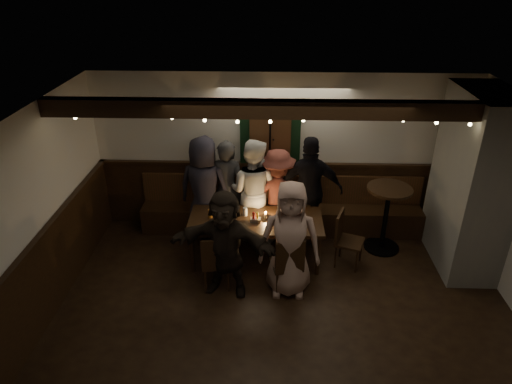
{
  "coord_description": "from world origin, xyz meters",
  "views": [
    {
      "loc": [
        -0.19,
        -4.34,
        4.12
      ],
      "look_at": [
        -0.39,
        1.6,
        1.05
      ],
      "focal_mm": 32.0,
      "sensor_mm": 36.0,
      "label": 1
    }
  ],
  "objects_px": {
    "person_a": "(204,189)",
    "dining_table": "(255,223)",
    "chair_near_right": "(288,262)",
    "high_top": "(387,211)",
    "person_b": "(227,189)",
    "person_c": "(253,190)",
    "chair_end": "(345,236)",
    "chair_near_left": "(216,260)",
    "person_f": "(225,244)",
    "person_d": "(277,195)",
    "person_e": "(310,190)",
    "person_g": "(290,240)"
  },
  "relations": [
    {
      "from": "dining_table",
      "to": "person_c",
      "type": "bearing_deg",
      "value": 95.43
    },
    {
      "from": "chair_near_right",
      "to": "chair_end",
      "type": "bearing_deg",
      "value": 39.48
    },
    {
      "from": "chair_end",
      "to": "high_top",
      "type": "distance_m",
      "value": 0.82
    },
    {
      "from": "chair_near_left",
      "to": "chair_end",
      "type": "distance_m",
      "value": 1.94
    },
    {
      "from": "person_d",
      "to": "person_f",
      "type": "xyz_separation_m",
      "value": [
        -0.69,
        -1.41,
        -0.0
      ]
    },
    {
      "from": "person_b",
      "to": "person_d",
      "type": "height_order",
      "value": "person_b"
    },
    {
      "from": "chair_end",
      "to": "person_d",
      "type": "xyz_separation_m",
      "value": [
        -0.99,
        0.72,
        0.29
      ]
    },
    {
      "from": "person_c",
      "to": "chair_near_right",
      "type": "bearing_deg",
      "value": 127.31
    },
    {
      "from": "chair_end",
      "to": "high_top",
      "type": "bearing_deg",
      "value": 32.09
    },
    {
      "from": "chair_near_right",
      "to": "person_g",
      "type": "height_order",
      "value": "person_g"
    },
    {
      "from": "dining_table",
      "to": "chair_end",
      "type": "relative_size",
      "value": 2.31
    },
    {
      "from": "high_top",
      "to": "person_b",
      "type": "distance_m",
      "value": 2.5
    },
    {
      "from": "high_top",
      "to": "person_c",
      "type": "relative_size",
      "value": 0.63
    },
    {
      "from": "chair_near_left",
      "to": "person_f",
      "type": "xyz_separation_m",
      "value": [
        0.13,
        -0.02,
        0.28
      ]
    },
    {
      "from": "high_top",
      "to": "person_g",
      "type": "relative_size",
      "value": 0.65
    },
    {
      "from": "dining_table",
      "to": "person_a",
      "type": "xyz_separation_m",
      "value": [
        -0.83,
        0.66,
        0.22
      ]
    },
    {
      "from": "person_d",
      "to": "person_g",
      "type": "relative_size",
      "value": 0.92
    },
    {
      "from": "chair_end",
      "to": "person_a",
      "type": "xyz_separation_m",
      "value": [
        -2.15,
        0.71,
        0.38
      ]
    },
    {
      "from": "person_e",
      "to": "person_f",
      "type": "relative_size",
      "value": 1.15
    },
    {
      "from": "person_b",
      "to": "person_e",
      "type": "height_order",
      "value": "person_e"
    },
    {
      "from": "dining_table",
      "to": "chair_near_right",
      "type": "xyz_separation_m",
      "value": [
        0.46,
        -0.75,
        -0.15
      ]
    },
    {
      "from": "dining_table",
      "to": "person_d",
      "type": "xyz_separation_m",
      "value": [
        0.32,
        0.67,
        0.12
      ]
    },
    {
      "from": "chair_end",
      "to": "person_c",
      "type": "xyz_separation_m",
      "value": [
        -1.37,
        0.69,
        0.37
      ]
    },
    {
      "from": "person_f",
      "to": "person_c",
      "type": "bearing_deg",
      "value": 88.33
    },
    {
      "from": "person_f",
      "to": "chair_near_left",
      "type": "bearing_deg",
      "value": -178.82
    },
    {
      "from": "chair_end",
      "to": "person_a",
      "type": "relative_size",
      "value": 0.49
    },
    {
      "from": "chair_near_right",
      "to": "person_c",
      "type": "relative_size",
      "value": 0.52
    },
    {
      "from": "chair_near_left",
      "to": "person_e",
      "type": "distance_m",
      "value": 1.93
    },
    {
      "from": "dining_table",
      "to": "person_c",
      "type": "distance_m",
      "value": 0.68
    },
    {
      "from": "chair_end",
      "to": "person_g",
      "type": "relative_size",
      "value": 0.51
    },
    {
      "from": "person_a",
      "to": "person_g",
      "type": "distance_m",
      "value": 1.89
    },
    {
      "from": "person_a",
      "to": "person_c",
      "type": "xyz_separation_m",
      "value": [
        0.77,
        -0.02,
        -0.01
      ]
    },
    {
      "from": "person_a",
      "to": "dining_table",
      "type": "bearing_deg",
      "value": 152.46
    },
    {
      "from": "person_c",
      "to": "person_a",
      "type": "bearing_deg",
      "value": 15.28
    },
    {
      "from": "person_d",
      "to": "person_e",
      "type": "xyz_separation_m",
      "value": [
        0.51,
        -0.05,
        0.12
      ]
    },
    {
      "from": "person_a",
      "to": "person_d",
      "type": "distance_m",
      "value": 1.16
    },
    {
      "from": "person_a",
      "to": "person_f",
      "type": "xyz_separation_m",
      "value": [
        0.46,
        -1.4,
        -0.1
      ]
    },
    {
      "from": "chair_end",
      "to": "person_b",
      "type": "relative_size",
      "value": 0.51
    },
    {
      "from": "high_top",
      "to": "person_c",
      "type": "xyz_separation_m",
      "value": [
        -2.05,
        0.27,
        0.17
      ]
    },
    {
      "from": "chair_near_right",
      "to": "high_top",
      "type": "relative_size",
      "value": 0.82
    },
    {
      "from": "chair_near_left",
      "to": "person_a",
      "type": "distance_m",
      "value": 1.46
    },
    {
      "from": "person_f",
      "to": "person_b",
      "type": "bearing_deg",
      "value": 105.12
    },
    {
      "from": "chair_near_right",
      "to": "person_b",
      "type": "xyz_separation_m",
      "value": [
        -0.94,
        1.48,
        0.33
      ]
    },
    {
      "from": "chair_near_left",
      "to": "person_c",
      "type": "distance_m",
      "value": 1.48
    },
    {
      "from": "chair_near_left",
      "to": "person_g",
      "type": "bearing_deg",
      "value": 0.45
    },
    {
      "from": "person_c",
      "to": "person_e",
      "type": "xyz_separation_m",
      "value": [
        0.89,
        -0.02,
        0.03
      ]
    },
    {
      "from": "chair_near_left",
      "to": "chair_near_right",
      "type": "distance_m",
      "value": 0.97
    },
    {
      "from": "dining_table",
      "to": "person_d",
      "type": "relative_size",
      "value": 1.28
    },
    {
      "from": "person_b",
      "to": "person_c",
      "type": "height_order",
      "value": "person_c"
    },
    {
      "from": "dining_table",
      "to": "person_e",
      "type": "bearing_deg",
      "value": 37.11
    }
  ]
}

